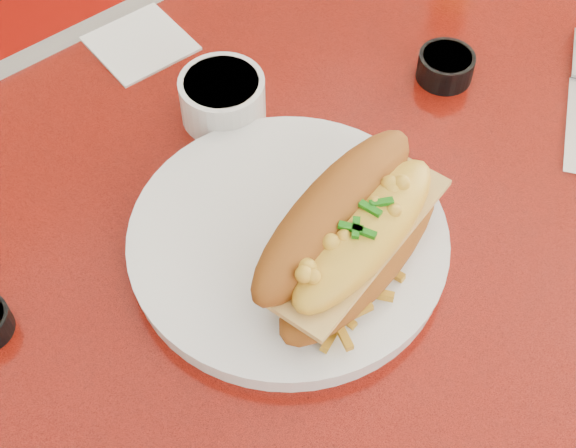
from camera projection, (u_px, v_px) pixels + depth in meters
diner_table at (352, 278)px, 0.95m from camera, size 1.23×0.83×0.77m
booth_bench_far at (66, 97)px, 1.58m from camera, size 1.20×0.51×0.90m
dinner_plate at (288, 241)px, 0.77m from camera, size 0.40×0.40×0.02m
mac_hoagie at (353, 233)px, 0.71m from camera, size 0.25×0.16×0.10m
fries_pile at (334, 273)px, 0.73m from camera, size 0.12×0.11×0.03m
fork at (352, 212)px, 0.78m from camera, size 0.02×0.16×0.00m
gravy_ramekin at (223, 98)px, 0.87m from camera, size 0.12×0.12×0.05m
sauce_cup_right at (446, 65)px, 0.91m from camera, size 0.07×0.07×0.03m
paper_napkin at (140, 44)px, 0.96m from camera, size 0.11×0.11×0.00m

